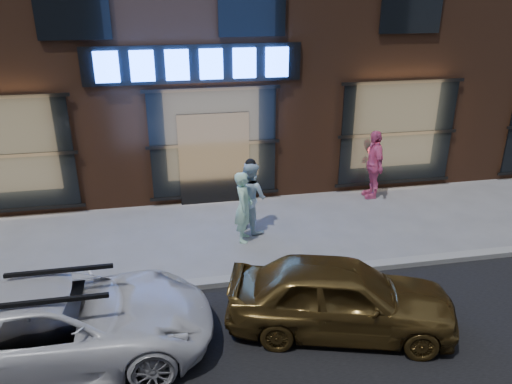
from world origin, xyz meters
The scene contains 7 objects.
ground centered at (0.00, 0.00, 0.00)m, with size 90.00×90.00×0.00m, color slate.
curb centered at (0.00, 0.00, 0.06)m, with size 60.00×0.25×0.12m, color gray.
man_bowtie centered at (0.39, 1.72, 0.82)m, with size 0.60×0.39×1.63m, color #BEFADF.
man_cap centered at (0.64, 2.20, 0.84)m, with size 0.82×0.64×1.68m, color white.
passerby centered at (4.19, 3.50, 0.92)m, with size 1.08×0.45×1.85m, color pink.
white_suv centered at (-2.95, -1.56, 0.64)m, with size 2.12×4.59×1.27m, color silver.
gold_sedan centered at (1.45, -1.67, 0.64)m, with size 1.50×3.74×1.27m, color brown.
Camera 1 is at (-1.20, -8.17, 5.43)m, focal length 35.00 mm.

